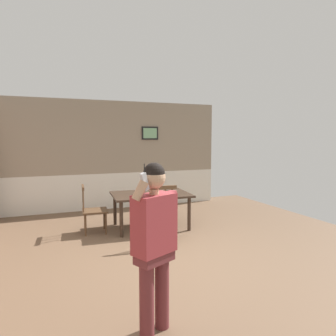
# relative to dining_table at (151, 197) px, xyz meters

# --- Properties ---
(ground_plane) EXTENTS (8.19, 8.19, 0.00)m
(ground_plane) POSITION_rel_dining_table_xyz_m (-0.32, -1.62, -0.64)
(ground_plane) COLOR brown
(room_back_partition) EXTENTS (5.78, 0.17, 2.84)m
(room_back_partition) POSITION_rel_dining_table_xyz_m (-0.32, 2.11, 0.72)
(room_back_partition) COLOR gray
(room_back_partition) RESTS_ON ground_plane
(dining_table) EXTENTS (1.64, 1.18, 0.72)m
(dining_table) POSITION_rel_dining_table_xyz_m (0.00, 0.00, 0.00)
(dining_table) COLOR #38281E
(dining_table) RESTS_ON ground_plane
(chair_near_window) EXTENTS (0.51, 0.51, 0.95)m
(chair_near_window) POSITION_rel_dining_table_xyz_m (-1.17, 0.08, -0.18)
(chair_near_window) COLOR #513823
(chair_near_window) RESTS_ON ground_plane
(chair_by_doorway) EXTENTS (0.45, 0.45, 1.04)m
(chair_by_doorway) POSITION_rel_dining_table_xyz_m (-0.07, -0.92, -0.17)
(chair_by_doorway) COLOR #513823
(chair_by_doorway) RESTS_ON ground_plane
(person_figure) EXTENTS (0.51, 0.37, 1.64)m
(person_figure) POSITION_rel_dining_table_xyz_m (-1.05, -3.32, 0.29)
(person_figure) COLOR brown
(person_figure) RESTS_ON ground_plane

